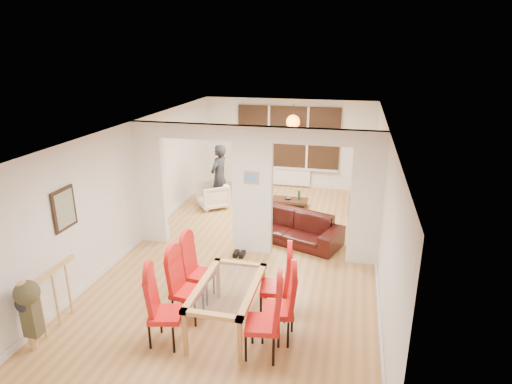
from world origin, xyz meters
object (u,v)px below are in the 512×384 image
(dining_chair_rb, at_px, (278,304))
(dining_chair_la, at_px, (165,309))
(dining_chair_rc, at_px, (275,283))
(person, at_px, (219,177))
(bowl, at_px, (288,198))
(sofa, at_px, (291,227))
(dining_chair_lc, at_px, (200,270))
(television, at_px, (354,200))
(armchair, at_px, (213,195))
(bottle, at_px, (299,195))
(dining_table, at_px, (228,306))
(dining_chair_ra, at_px, (263,319))
(coffee_table, at_px, (290,203))
(dining_chair_lb, at_px, (187,287))

(dining_chair_rb, bearing_deg, dining_chair_la, -174.52)
(dining_chair_rc, relative_size, person, 0.67)
(dining_chair_la, xyz_separation_m, bowl, (0.82, 5.80, -0.31))
(dining_chair_rb, xyz_separation_m, sofa, (-0.32, 3.32, -0.24))
(dining_chair_lc, height_order, sofa, dining_chair_lc)
(dining_chair_lc, relative_size, television, 1.06)
(dining_chair_rb, bearing_deg, person, 104.95)
(armchair, height_order, television, armchair)
(dining_chair_lc, xyz_separation_m, bottle, (1.02, 4.63, -0.19))
(dining_chair_la, xyz_separation_m, dining_chair_lc, (0.08, 1.16, -0.01))
(dining_chair_la, height_order, armchair, dining_chair_la)
(dining_table, distance_m, bowl, 5.26)
(dining_chair_ra, bearing_deg, bottle, 84.73)
(bowl, bearing_deg, bottle, -0.16)
(person, bearing_deg, dining_chair_rb, 40.19)
(sofa, height_order, person, person)
(dining_chair_ra, height_order, sofa, dining_chair_ra)
(bottle, bearing_deg, dining_chair_la, -100.69)
(coffee_table, bearing_deg, bowl, -174.75)
(dining_table, bearing_deg, dining_chair_ra, -36.62)
(dining_chair_ra, xyz_separation_m, bowl, (-0.56, 5.73, -0.33))
(dining_chair_lb, distance_m, person, 4.89)
(dining_chair_la, distance_m, dining_chair_rb, 1.58)
(dining_chair_la, relative_size, dining_chair_lc, 1.02)
(dining_chair_rc, distance_m, bottle, 4.78)
(dining_chair_rc, bearing_deg, coffee_table, 88.20)
(dining_chair_la, relative_size, dining_chair_lb, 1.01)
(dining_chair_lc, height_order, person, person)
(dining_chair_ra, height_order, bowl, dining_chair_ra)
(dining_table, xyz_separation_m, dining_chair_ra, (0.64, -0.47, 0.21))
(sofa, bearing_deg, person, 163.03)
(person, distance_m, coffee_table, 1.98)
(dining_chair_la, height_order, bottle, dining_chair_la)
(dining_table, xyz_separation_m, dining_chair_rb, (0.77, -0.08, 0.20))
(sofa, distance_m, coffee_table, 2.05)
(dining_table, distance_m, dining_chair_lb, 0.69)
(dining_chair_lc, bearing_deg, bottle, 84.00)
(bowl, bearing_deg, dining_chair_lc, -99.07)
(dining_chair_ra, bearing_deg, television, 71.03)
(dining_table, distance_m, armchair, 5.13)
(dining_chair_rb, bearing_deg, dining_chair_lc, 142.48)
(armchair, bearing_deg, dining_chair_ra, -11.58)
(dining_chair_la, bearing_deg, television, 53.63)
(sofa, xyz_separation_m, armchair, (-2.30, 1.54, 0.01))
(bottle, bearing_deg, bowl, 179.84)
(dining_chair_lb, bearing_deg, person, 107.35)
(dining_chair_rc, height_order, bowl, dining_chair_rc)
(dining_chair_lc, xyz_separation_m, television, (2.42, 4.72, -0.25))
(dining_chair_la, bearing_deg, dining_chair_rc, 23.51)
(person, relative_size, coffee_table, 1.78)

